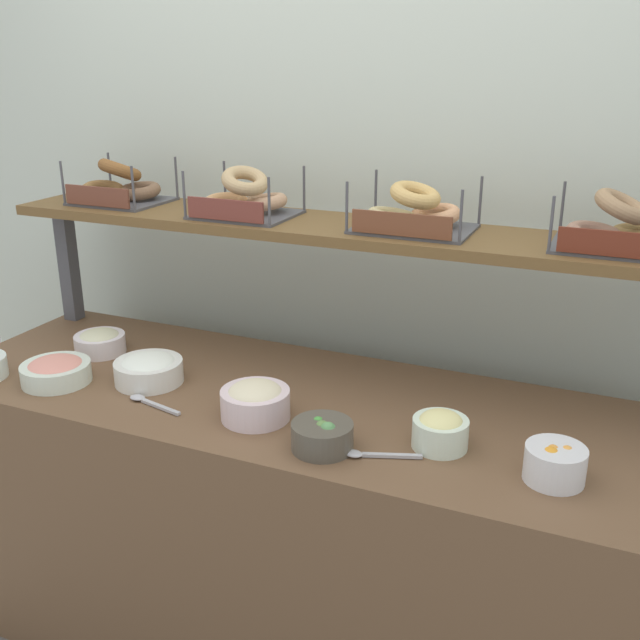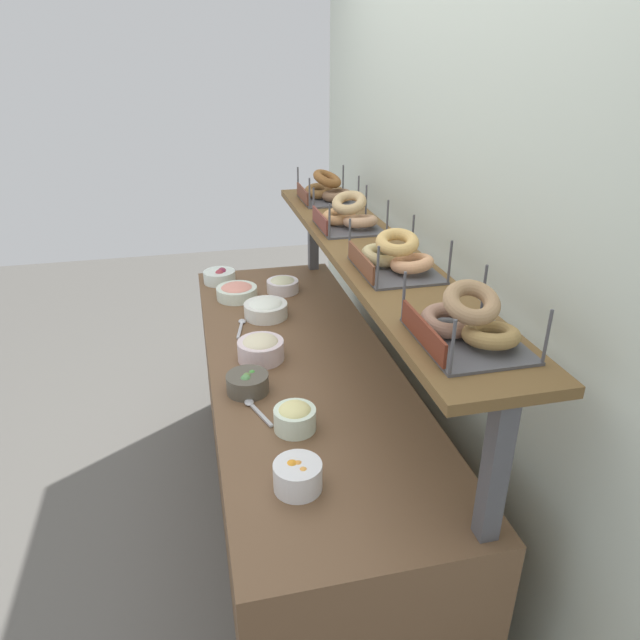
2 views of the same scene
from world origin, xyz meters
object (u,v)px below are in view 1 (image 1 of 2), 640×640
at_px(bowl_potato_salad, 255,401).
at_px(bowl_veggie_mix, 322,435).
at_px(bowl_lox_spread, 56,371).
at_px(bowl_cream_cheese, 149,369).
at_px(bagel_basket_sesame, 245,200).
at_px(bagel_basket_plain, 413,214).
at_px(serving_spoon_by_edge, 371,454).
at_px(bagel_basket_cinnamon_raisin, 120,187).
at_px(serving_spoon_near_plate, 148,402).
at_px(bagel_basket_everything, 618,230).
at_px(bowl_egg_salad, 440,430).
at_px(bowl_scallion_spread, 100,342).
at_px(bowl_fruit_salad, 555,463).

relative_size(bowl_potato_salad, bowl_veggie_mix, 1.21).
xyz_separation_m(bowl_veggie_mix, bowl_lox_spread, (-0.85, 0.05, 0.00)).
xyz_separation_m(bowl_cream_cheese, bagel_basket_sesame, (0.14, 0.33, 0.44)).
xyz_separation_m(bowl_cream_cheese, bagel_basket_plain, (0.66, 0.35, 0.44)).
xyz_separation_m(serving_spoon_by_edge, bagel_basket_cinnamon_raisin, (-1.05, 0.50, 0.47)).
xyz_separation_m(bowl_lox_spread, bowl_cream_cheese, (0.24, 0.11, 0.01)).
relative_size(serving_spoon_near_plate, serving_spoon_by_edge, 1.03).
xyz_separation_m(bowl_veggie_mix, bagel_basket_everything, (0.57, 0.50, 0.44)).
xyz_separation_m(bowl_egg_salad, bagel_basket_cinnamon_raisin, (-1.18, 0.39, 0.43)).
relative_size(bowl_scallion_spread, bagel_basket_sesame, 0.55).
distance_m(serving_spoon_near_plate, bagel_basket_everything, 1.28).
height_order(bowl_lox_spread, bowl_scallion_spread, bowl_scallion_spread).
bearing_deg(bowl_egg_salad, bagel_basket_cinnamon_raisin, 161.86).
height_order(bowl_scallion_spread, serving_spoon_by_edge, bowl_scallion_spread).
bearing_deg(bowl_scallion_spread, bagel_basket_cinnamon_raisin, 102.74).
height_order(bowl_potato_salad, serving_spoon_by_edge, bowl_potato_salad).
bearing_deg(serving_spoon_by_edge, bagel_basket_everything, 47.08).
distance_m(bowl_potato_salad, bowl_cream_cheese, 0.39).
bearing_deg(bowl_cream_cheese, serving_spoon_by_edge, -11.18).
xyz_separation_m(bowl_veggie_mix, bagel_basket_plain, (0.05, 0.50, 0.44)).
relative_size(bowl_potato_salad, bowl_cream_cheese, 0.92).
distance_m(bowl_potato_salad, bowl_scallion_spread, 0.69).
distance_m(bowl_egg_salad, bowl_fruit_salad, 0.27).
xyz_separation_m(bowl_lox_spread, bagel_basket_plain, (0.90, 0.45, 0.44)).
bearing_deg(serving_spoon_by_edge, bagel_basket_sesame, 140.62).
bearing_deg(bagel_basket_sesame, bowl_cream_cheese, -113.58).
distance_m(bowl_egg_salad, bowl_lox_spread, 1.10).
bearing_deg(bowl_veggie_mix, bagel_basket_sesame, 133.59).
distance_m(bowl_potato_salad, serving_spoon_by_edge, 0.35).
bearing_deg(bagel_basket_everything, bagel_basket_cinnamon_raisin, 179.63).
xyz_separation_m(bowl_scallion_spread, bagel_basket_everything, (1.45, 0.22, 0.44)).
bearing_deg(bagel_basket_everything, bowl_potato_salad, -152.08).
bearing_deg(bagel_basket_everything, serving_spoon_by_edge, -132.92).
distance_m(bowl_egg_salad, serving_spoon_near_plate, 0.78).
xyz_separation_m(bowl_veggie_mix, bagel_basket_cinnamon_raisin, (-0.93, 0.51, 0.44)).
bearing_deg(bowl_egg_salad, bowl_lox_spread, -176.16).
height_order(bowl_veggie_mix, bowl_scallion_spread, bowl_veggie_mix).
relative_size(bowl_fruit_salad, serving_spoon_by_edge, 0.77).
distance_m(bowl_egg_salad, bowl_veggie_mix, 0.28).
xyz_separation_m(bowl_scallion_spread, bagel_basket_cinnamon_raisin, (-0.05, 0.23, 0.44)).
distance_m(bowl_fruit_salad, bowl_scallion_spread, 1.41).
xyz_separation_m(bowl_cream_cheese, bowl_scallion_spread, (-0.27, 0.12, -0.00)).
bearing_deg(bowl_potato_salad, bagel_basket_everything, 27.92).
xyz_separation_m(bowl_potato_salad, bowl_cream_cheese, (-0.38, 0.07, -0.01)).
distance_m(bowl_fruit_salad, serving_spoon_near_plate, 1.05).
relative_size(bowl_egg_salad, serving_spoon_near_plate, 0.75).
height_order(bowl_veggie_mix, bagel_basket_plain, bagel_basket_plain).
distance_m(bowl_fruit_salad, bowl_cream_cheese, 1.13).
xyz_separation_m(bowl_egg_salad, serving_spoon_near_plate, (-0.78, -0.09, -0.04)).
relative_size(bowl_lox_spread, bagel_basket_sesame, 0.68).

